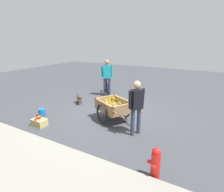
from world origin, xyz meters
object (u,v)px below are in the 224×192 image
bicycle (107,88)px  dog (79,97)px  fruit_cart (113,108)px  cyclist_person (107,74)px  plastic_bucket (42,113)px  vendor_person (136,103)px  apple_crate (39,122)px  fire_hydrant (155,163)px

bicycle → dog: bearing=80.5°
fruit_cart → cyclist_person: cyclist_person is taller
cyclist_person → bicycle: bearing=-54.9°
bicycle → plastic_bucket: bicycle is taller
plastic_bucket → vendor_person: bearing=-172.7°
vendor_person → cyclist_person: bearing=-46.6°
fruit_cart → cyclist_person: bearing=-54.2°
fruit_cart → plastic_bucket: fruit_cart is taller
bicycle → vendor_person: bearing=133.1°
apple_crate → cyclist_person: bearing=-91.6°
dog → plastic_bucket: dog is taller
dog → fire_hydrant: size_ratio=0.83×
fire_hydrant → cyclist_person: bearing=-49.1°
fruit_cart → vendor_person: 1.25m
bicycle → cyclist_person: (-0.09, 0.12, 0.67)m
dog → apple_crate: 2.28m
vendor_person → bicycle: (2.77, -2.96, -0.56)m
bicycle → cyclist_person: bearing=125.1°
cyclist_person → dog: bearing=76.7°
fruit_cart → plastic_bucket: 2.52m
fruit_cart → cyclist_person: (1.66, -2.30, 0.58)m
vendor_person → plastic_bucket: size_ratio=5.88×
dog → fruit_cart: bearing=160.2°
dog → apple_crate: dog is taller
vendor_person → cyclist_person: cyclist_person is taller
bicycle → fire_hydrant: (-3.82, 4.44, -0.02)m
dog → fire_hydrant: fire_hydrant is taller
vendor_person → fire_hydrant: bearing=125.5°
dog → plastic_bucket: 1.72m
fire_hydrant → apple_crate: size_ratio=1.52×
fruit_cart → fire_hydrant: fruit_cart is taller
fire_hydrant → apple_crate: (3.84, -0.48, -0.21)m
fruit_cart → dog: (2.03, -0.73, -0.17)m
fruit_cart → bicycle: (1.75, -2.43, -0.09)m
fire_hydrant → plastic_bucket: (4.38, -1.05, -0.20)m
fruit_cart → vendor_person: bearing=152.4°
cyclist_person → vendor_person: bearing=133.4°
plastic_bucket → fire_hydrant: bearing=166.5°
dog → cyclist_person: bearing=-103.3°
fire_hydrant → plastic_bucket: bearing=-13.5°
fruit_cart → apple_crate: size_ratio=4.12×
cyclist_person → dog: cyclist_person is taller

